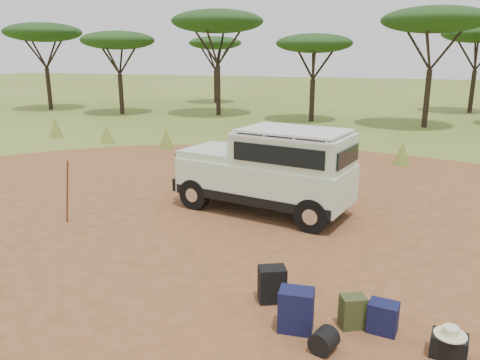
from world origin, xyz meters
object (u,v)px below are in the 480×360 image
(backpack_black, at_px, (272,284))
(hard_case, at_px, (449,346))
(walking_staff, at_px, (67,192))
(duffel_navy, at_px, (383,317))
(backpack_navy, at_px, (296,310))
(safari_vehicle, at_px, (270,172))
(backpack_olive, at_px, (353,312))

(backpack_black, bearing_deg, hard_case, -39.87)
(walking_staff, relative_size, duffel_navy, 3.52)
(backpack_black, bearing_deg, duffel_navy, -36.55)
(backpack_black, height_order, backpack_navy, backpack_navy)
(duffel_navy, bearing_deg, backpack_navy, -155.00)
(backpack_navy, height_order, hard_case, backpack_navy)
(backpack_black, xyz_separation_m, backpack_navy, (0.52, -0.66, 0.02))
(duffel_navy, xyz_separation_m, hard_case, (0.81, -0.30, -0.07))
(backpack_navy, bearing_deg, backpack_black, 123.13)
(walking_staff, bearing_deg, hard_case, -79.07)
(safari_vehicle, bearing_deg, backpack_olive, -49.27)
(duffel_navy, bearing_deg, walking_staff, 170.72)
(walking_staff, bearing_deg, backpack_olive, -79.85)
(safari_vehicle, height_order, backpack_olive, safari_vehicle)
(safari_vehicle, height_order, duffel_navy, safari_vehicle)
(backpack_black, bearing_deg, backpack_navy, -77.79)
(backpack_navy, distance_m, duffel_navy, 1.19)
(backpack_navy, height_order, backpack_olive, backpack_navy)
(safari_vehicle, relative_size, backpack_navy, 7.32)
(backpack_navy, relative_size, backpack_olive, 1.30)
(backpack_olive, bearing_deg, safari_vehicle, 91.28)
(safari_vehicle, height_order, walking_staff, safari_vehicle)
(backpack_olive, height_order, hard_case, backpack_olive)
(duffel_navy, height_order, hard_case, duffel_navy)
(safari_vehicle, distance_m, hard_case, 5.99)
(backpack_black, xyz_separation_m, duffel_navy, (1.65, -0.31, -0.06))
(walking_staff, height_order, backpack_navy, walking_staff)
(walking_staff, distance_m, backpack_black, 5.48)
(safari_vehicle, relative_size, duffel_navy, 10.22)
(backpack_navy, bearing_deg, walking_staff, 151.72)
(safari_vehicle, height_order, hard_case, safari_vehicle)
(backpack_navy, relative_size, duffel_navy, 1.40)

